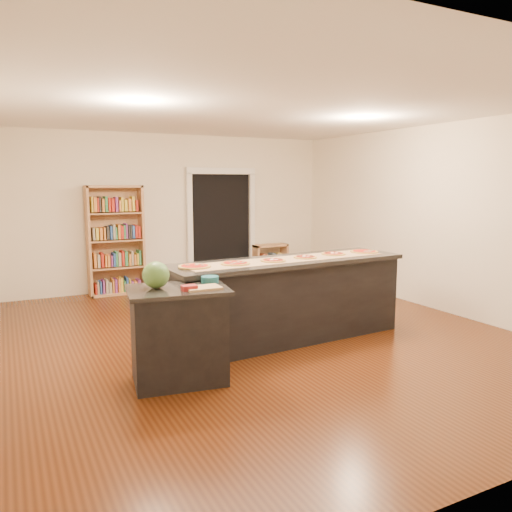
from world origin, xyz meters
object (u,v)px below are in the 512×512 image
side_counter (179,334)px  watermelon (156,275)px  bookshelf (116,240)px  waste_bin (176,281)px  low_shelf (270,262)px  kitchen_island (287,299)px

side_counter → watermelon: watermelon is taller
side_counter → bookshelf: size_ratio=0.50×
watermelon → side_counter: bearing=-21.2°
side_counter → waste_bin: side_counter is taller
side_counter → waste_bin: size_ratio=3.15×
bookshelf → waste_bin: (1.04, -0.08, -0.79)m
low_shelf → waste_bin: (-2.00, -0.09, -0.20)m
bookshelf → watermelon: 4.16m
side_counter → waste_bin: bearing=81.3°
bookshelf → side_counter: bearing=-93.5°
low_shelf → watermelon: size_ratio=2.72×
side_counter → low_shelf: size_ratio=1.34×
side_counter → kitchen_island: bearing=31.3°
side_counter → bookshelf: bookshelf is taller
kitchen_island → waste_bin: (-0.32, 3.46, -0.36)m
waste_bin → watermelon: 4.42m
low_shelf → waste_bin: bearing=-177.4°
side_counter → bookshelf: 4.24m
watermelon → low_shelf: bearing=50.0°
side_counter → low_shelf: (3.30, 4.22, -0.12)m
kitchen_island → watermelon: size_ratio=11.80×
kitchen_island → watermelon: 1.98m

